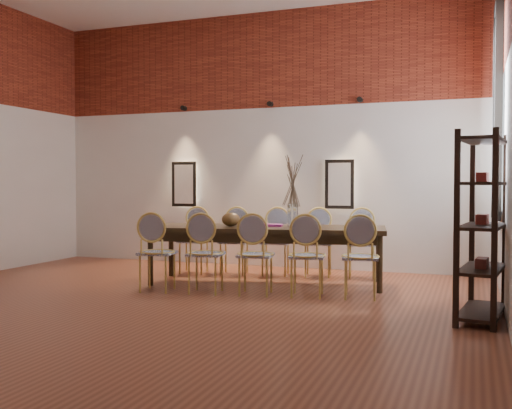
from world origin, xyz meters
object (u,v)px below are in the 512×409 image
(chair_near_b, at_px, (206,254))
(chair_far_d, at_px, (318,243))
(chair_far_b, at_px, (234,241))
(vase, at_px, (293,215))
(chair_near_e, at_px, (360,257))
(chair_far_a, at_px, (194,241))
(chair_near_d, at_px, (307,256))
(chair_far_c, at_px, (275,242))
(bowl, at_px, (231,219))
(chair_near_a, at_px, (157,253))
(book, at_px, (272,225))
(shelving_rack, at_px, (482,226))
(chair_near_c, at_px, (256,255))
(chair_far_e, at_px, (362,244))
(dining_table, at_px, (266,255))

(chair_near_b, relative_size, chair_far_d, 1.00)
(chair_far_b, xyz_separation_m, vase, (1.06, -0.60, 0.43))
(chair_far_d, height_order, vase, vase)
(chair_near_e, bearing_deg, chair_far_a, 147.71)
(chair_near_b, xyz_separation_m, chair_near_d, (1.20, 0.20, 0.00))
(chair_far_c, bearing_deg, chair_near_d, 111.59)
(chair_near_b, relative_size, bowl, 3.92)
(chair_near_d, height_order, vase, vase)
(chair_near_a, xyz_separation_m, book, (1.14, 1.00, 0.30))
(chair_near_b, bearing_deg, chair_near_d, 0.00)
(shelving_rack, bearing_deg, chair_near_c, 177.10)
(chair_far_b, bearing_deg, chair_near_c, 111.59)
(chair_near_d, relative_size, book, 3.62)
(chair_far_b, distance_m, bowl, 0.91)
(chair_far_b, relative_size, chair_far_e, 1.00)
(chair_far_a, distance_m, chair_far_e, 2.43)
(chair_near_e, height_order, chair_far_a, same)
(chair_near_d, height_order, chair_far_b, same)
(chair_far_e, xyz_separation_m, book, (-1.01, -0.91, 0.30))
(chair_near_b, xyz_separation_m, book, (0.54, 0.91, 0.30))
(chair_near_a, distance_m, book, 1.54)
(chair_near_a, xyz_separation_m, chair_near_b, (0.60, 0.10, 0.00))
(chair_near_e, xyz_separation_m, chair_far_e, (-0.25, 1.52, 0.00))
(chair_far_b, distance_m, shelving_rack, 3.86)
(chair_near_b, distance_m, chair_far_d, 1.96)
(chair_far_e, bearing_deg, chair_near_b, 40.11)
(chair_near_b, height_order, vase, vase)
(vase, relative_size, shelving_rack, 0.17)
(chair_near_a, bearing_deg, bowl, 43.71)
(book, bearing_deg, chair_near_e, -25.58)
(chair_far_e, bearing_deg, chair_near_c, 51.64)
(chair_near_d, bearing_deg, vase, 109.08)
(chair_near_b, bearing_deg, chair_far_b, 90.00)
(book, xyz_separation_m, shelving_rack, (2.56, -1.28, 0.14))
(chair_far_a, bearing_deg, dining_table, 147.71)
(chair_far_d, height_order, bowl, chair_far_d)
(dining_table, distance_m, chair_near_d, 0.99)
(vase, bearing_deg, shelving_rack, -29.43)
(chair_near_b, relative_size, vase, 3.13)
(dining_table, relative_size, chair_far_c, 3.24)
(bowl, height_order, book, bowl)
(chair_far_d, xyz_separation_m, vase, (-0.14, -0.80, 0.43))
(chair_far_e, xyz_separation_m, shelving_rack, (1.54, -2.19, 0.43))
(chair_near_c, distance_m, shelving_rack, 2.57)
(chair_far_b, bearing_deg, dining_table, 128.36)
(chair_near_e, bearing_deg, book, 144.99)
(bowl, bearing_deg, chair_far_d, 46.76)
(chair_far_d, bearing_deg, shelving_rack, 126.31)
(chair_near_a, xyz_separation_m, chair_far_a, (-0.25, 1.52, 0.00))
(chair_near_c, bearing_deg, chair_far_a, 128.36)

